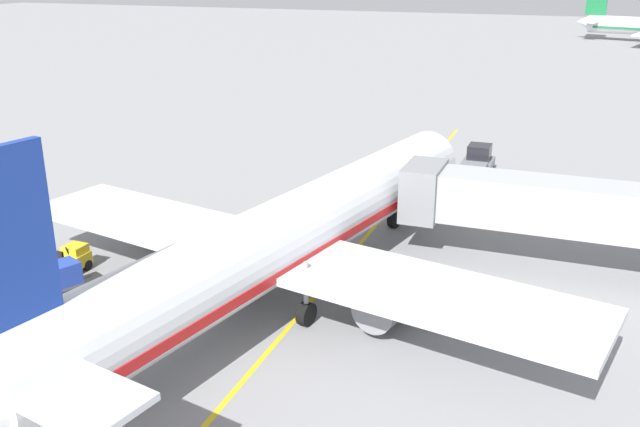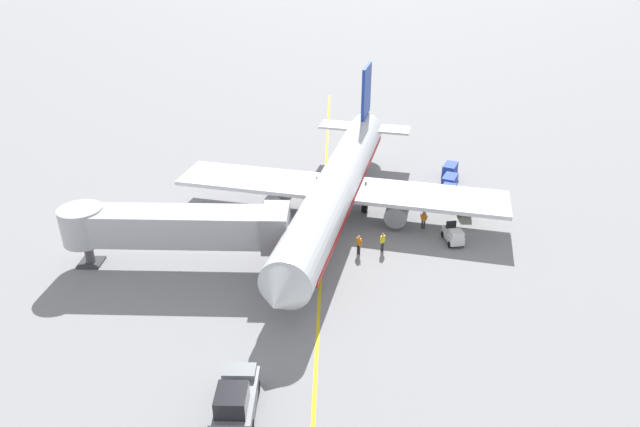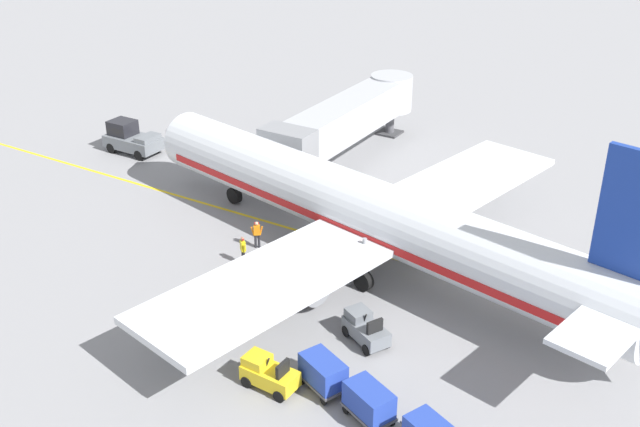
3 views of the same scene
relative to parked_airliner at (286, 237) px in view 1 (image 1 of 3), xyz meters
name	(u,v)px [view 1 (image 1 of 3)]	position (x,y,z in m)	size (l,w,h in m)	color
ground_plane	(304,310)	(1.24, -0.86, -3.19)	(400.00, 400.00, 0.00)	gray
gate_lead_in_line	(304,310)	(1.24, -0.86, -3.18)	(0.24, 80.00, 0.01)	gold
parked_airliner	(286,237)	(0.00, 0.00, 0.00)	(30.43, 37.09, 10.63)	silver
jet_bridge	(570,207)	(12.42, 8.45, 0.27)	(17.54, 3.50, 4.98)	#A8AAAF
pushback_tractor	(477,164)	(5.51, 23.47, -2.09)	(2.25, 4.42, 2.40)	slate
baggage_tug_lead	(68,262)	(-11.78, -1.50, -2.47)	(1.34, 2.53, 1.62)	gold
baggage_tug_trailing	(162,229)	(-9.84, 4.31, -2.47)	(1.62, 2.66, 1.62)	silver
baggage_tug_spare	(130,293)	(-6.60, -3.48, -2.47)	(2.22, 2.77, 1.62)	slate
baggage_cart_front	(57,277)	(-10.69, -3.62, -2.24)	(2.07, 2.93, 1.58)	#4C4C51
baggage_cart_second_in_train	(8,297)	(-11.32, -6.21, -2.24)	(2.07, 2.93, 1.58)	#4C4C51
ground_crew_wing_walker	(267,229)	(-3.75, 5.89, -2.23)	(0.50, 0.64, 1.69)	#232328
ground_crew_loader	(172,245)	(-7.63, 1.94, -2.23)	(0.69, 0.41, 1.69)	#232328
ground_crew_marshaller	(302,231)	(-1.79, 6.35, -2.23)	(0.51, 0.63, 1.69)	#232328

